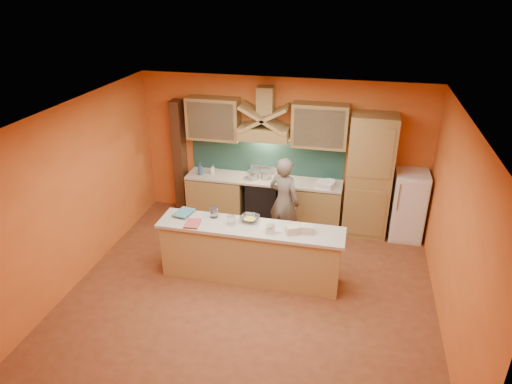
% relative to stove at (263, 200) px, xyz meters
% --- Properties ---
extents(floor, '(5.50, 5.00, 0.01)m').
position_rel_stove_xyz_m(floor, '(0.30, -2.20, -0.45)').
color(floor, brown).
rests_on(floor, ground).
extents(ceiling, '(5.50, 5.00, 0.01)m').
position_rel_stove_xyz_m(ceiling, '(0.30, -2.20, 2.35)').
color(ceiling, white).
rests_on(ceiling, wall_back).
extents(wall_back, '(5.50, 0.02, 2.80)m').
position_rel_stove_xyz_m(wall_back, '(0.30, 0.30, 0.95)').
color(wall_back, orange).
rests_on(wall_back, floor).
extents(wall_front, '(5.50, 0.02, 2.80)m').
position_rel_stove_xyz_m(wall_front, '(0.30, -4.70, 0.95)').
color(wall_front, orange).
rests_on(wall_front, floor).
extents(wall_left, '(0.02, 5.00, 2.80)m').
position_rel_stove_xyz_m(wall_left, '(-2.45, -2.20, 0.95)').
color(wall_left, orange).
rests_on(wall_left, floor).
extents(wall_right, '(0.02, 5.00, 2.80)m').
position_rel_stove_xyz_m(wall_right, '(3.05, -2.20, 0.95)').
color(wall_right, orange).
rests_on(wall_right, floor).
extents(base_cabinet_left, '(1.10, 0.60, 0.86)m').
position_rel_stove_xyz_m(base_cabinet_left, '(-0.95, 0.00, -0.02)').
color(base_cabinet_left, '#A08049').
rests_on(base_cabinet_left, floor).
extents(base_cabinet_right, '(1.10, 0.60, 0.86)m').
position_rel_stove_xyz_m(base_cabinet_right, '(0.95, 0.00, -0.02)').
color(base_cabinet_right, '#A08049').
rests_on(base_cabinet_right, floor).
extents(counter_top, '(3.00, 0.62, 0.04)m').
position_rel_stove_xyz_m(counter_top, '(-0.00, 0.00, 0.45)').
color(counter_top, beige).
rests_on(counter_top, base_cabinet_left).
extents(stove, '(0.60, 0.58, 0.90)m').
position_rel_stove_xyz_m(stove, '(0.00, 0.00, 0.00)').
color(stove, black).
rests_on(stove, floor).
extents(backsplash, '(3.00, 0.03, 0.70)m').
position_rel_stove_xyz_m(backsplash, '(-0.00, 0.28, 0.80)').
color(backsplash, '#193832').
rests_on(backsplash, wall_back).
extents(range_hood, '(0.92, 0.50, 0.24)m').
position_rel_stove_xyz_m(range_hood, '(0.00, 0.05, 1.37)').
color(range_hood, '#A08049').
rests_on(range_hood, wall_back).
extents(hood_chimney, '(0.30, 0.30, 0.50)m').
position_rel_stove_xyz_m(hood_chimney, '(0.00, 0.15, 1.95)').
color(hood_chimney, '#A08049').
rests_on(hood_chimney, wall_back).
extents(upper_cabinet_left, '(1.00, 0.35, 0.80)m').
position_rel_stove_xyz_m(upper_cabinet_left, '(-1.00, 0.12, 1.55)').
color(upper_cabinet_left, '#A08049').
rests_on(upper_cabinet_left, wall_back).
extents(upper_cabinet_right, '(1.00, 0.35, 0.80)m').
position_rel_stove_xyz_m(upper_cabinet_right, '(1.00, 0.12, 1.55)').
color(upper_cabinet_right, '#A08049').
rests_on(upper_cabinet_right, wall_back).
extents(pantry_column, '(0.80, 0.60, 2.30)m').
position_rel_stove_xyz_m(pantry_column, '(1.95, 0.00, 0.70)').
color(pantry_column, '#A08049').
rests_on(pantry_column, floor).
extents(fridge, '(0.58, 0.60, 1.30)m').
position_rel_stove_xyz_m(fridge, '(2.70, 0.00, 0.20)').
color(fridge, white).
rests_on(fridge, floor).
extents(trim_column_left, '(0.20, 0.30, 2.30)m').
position_rel_stove_xyz_m(trim_column_left, '(-1.75, 0.15, 0.70)').
color(trim_column_left, '#472816').
rests_on(trim_column_left, floor).
extents(island_body, '(2.80, 0.55, 0.88)m').
position_rel_stove_xyz_m(island_body, '(0.20, -1.90, -0.01)').
color(island_body, tan).
rests_on(island_body, floor).
extents(island_top, '(2.90, 0.62, 0.05)m').
position_rel_stove_xyz_m(island_top, '(0.20, -1.90, 0.47)').
color(island_top, beige).
rests_on(island_top, island_body).
extents(person, '(0.70, 0.59, 1.64)m').
position_rel_stove_xyz_m(person, '(0.52, -0.69, 0.37)').
color(person, '#70665B').
rests_on(person, floor).
extents(pot_large, '(0.27, 0.27, 0.15)m').
position_rel_stove_xyz_m(pot_large, '(-0.19, -0.04, 0.52)').
color(pot_large, '#B3B3BA').
rests_on(pot_large, stove).
extents(pot_small, '(0.24, 0.24, 0.15)m').
position_rel_stove_xyz_m(pot_small, '(0.04, 0.02, 0.53)').
color(pot_small, '#ADADB4').
rests_on(pot_small, stove).
extents(soap_bottle_a, '(0.09, 0.09, 0.17)m').
position_rel_stove_xyz_m(soap_bottle_a, '(-1.03, 0.04, 0.55)').
color(soap_bottle_a, silver).
rests_on(soap_bottle_a, counter_top).
extents(soap_bottle_b, '(0.10, 0.10, 0.25)m').
position_rel_stove_xyz_m(soap_bottle_b, '(-1.24, -0.10, 0.60)').
color(soap_bottle_b, '#2F4A82').
rests_on(soap_bottle_b, counter_top).
extents(bowl_back, '(0.30, 0.30, 0.07)m').
position_rel_stove_xyz_m(bowl_back, '(1.24, 0.01, 0.51)').
color(bowl_back, white).
rests_on(bowl_back, counter_top).
extents(dish_rack, '(0.37, 0.32, 0.11)m').
position_rel_stove_xyz_m(dish_rack, '(1.18, -0.15, 0.53)').
color(dish_rack, white).
rests_on(dish_rack, counter_top).
extents(book_lower, '(0.25, 0.32, 0.03)m').
position_rel_stove_xyz_m(book_lower, '(-0.79, -2.05, 0.51)').
color(book_lower, '#B1433F').
rests_on(book_lower, island_top).
extents(book_upper, '(0.30, 0.38, 0.03)m').
position_rel_stove_xyz_m(book_upper, '(-1.06, -1.74, 0.53)').
color(book_upper, teal).
rests_on(book_upper, island_top).
extents(jar_large, '(0.15, 0.15, 0.17)m').
position_rel_stove_xyz_m(jar_large, '(-0.43, -1.74, 0.58)').
color(jar_large, silver).
rests_on(jar_large, island_top).
extents(jar_small, '(0.14, 0.14, 0.14)m').
position_rel_stove_xyz_m(jar_small, '(-0.10, -1.90, 0.57)').
color(jar_small, white).
rests_on(jar_small, island_top).
extents(kitchen_scale, '(0.13, 0.13, 0.10)m').
position_rel_stove_xyz_m(kitchen_scale, '(0.54, -2.01, 0.55)').
color(kitchen_scale, silver).
rests_on(kitchen_scale, island_top).
extents(mixing_bowl, '(0.34, 0.34, 0.07)m').
position_rel_stove_xyz_m(mixing_bowl, '(0.15, -1.72, 0.53)').
color(mixing_bowl, silver).
rests_on(mixing_bowl, island_top).
extents(cloth, '(0.30, 0.26, 0.02)m').
position_rel_stove_xyz_m(cloth, '(0.57, -1.93, 0.50)').
color(cloth, beige).
rests_on(cloth, island_top).
extents(grocery_bag_a, '(0.23, 0.22, 0.12)m').
position_rel_stove_xyz_m(grocery_bag_a, '(0.86, -1.96, 0.56)').
color(grocery_bag_a, beige).
rests_on(grocery_bag_a, island_top).
extents(grocery_bag_b, '(0.20, 0.16, 0.12)m').
position_rel_stove_xyz_m(grocery_bag_b, '(1.07, -1.89, 0.55)').
color(grocery_bag_b, beige).
rests_on(grocery_bag_b, island_top).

